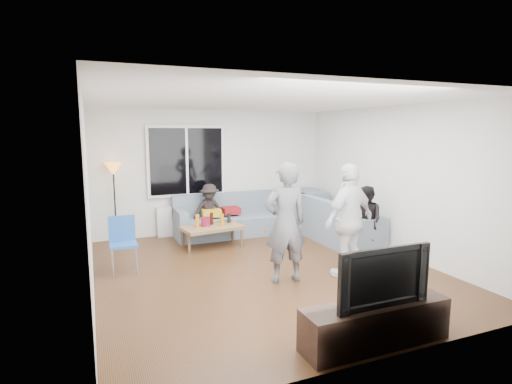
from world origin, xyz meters
name	(u,v)px	position (x,y,z in m)	size (l,w,h in m)	color
floor	(265,271)	(0.00, 0.00, -0.02)	(5.00, 5.50, 0.04)	#56351C
ceiling	(265,100)	(0.00, 0.00, 2.62)	(5.00, 5.50, 0.04)	white
wall_back	(213,172)	(0.00, 2.77, 1.30)	(5.00, 0.04, 2.60)	silver
wall_front	(387,227)	(0.00, -2.77, 1.30)	(5.00, 0.04, 2.60)	silver
wall_left	(87,198)	(-2.52, 0.00, 1.30)	(0.04, 5.50, 2.60)	silver
wall_right	(396,181)	(2.52, 0.00, 1.30)	(0.04, 5.50, 2.60)	silver
window_frame	(186,161)	(-0.60, 2.69, 1.55)	(1.62, 0.06, 1.47)	white
window_glass	(187,161)	(-0.60, 2.65, 1.55)	(1.50, 0.02, 1.35)	black
window_mullion	(187,161)	(-0.60, 2.64, 1.55)	(0.05, 0.03, 1.35)	white
radiator	(188,220)	(-0.60, 2.65, 0.31)	(1.30, 0.12, 0.62)	silver
potted_plant	(212,195)	(-0.09, 2.62, 0.81)	(0.21, 0.17, 0.39)	#2D5F26
vase	(184,202)	(-0.70, 2.62, 0.71)	(0.18, 0.18, 0.18)	white
sofa_back_section	(230,215)	(0.20, 2.27, 0.42)	(2.30, 0.85, 0.85)	slate
sofa_right_section	(338,220)	(2.02, 1.02, 0.42)	(0.85, 2.00, 0.85)	slate
sofa_corner	(303,209)	(1.92, 2.27, 0.42)	(0.85, 0.85, 0.85)	slate
cushion_yellow	(211,213)	(-0.21, 2.25, 0.51)	(0.38, 0.32, 0.14)	gold
cushion_red	(231,210)	(0.24, 2.33, 0.51)	(0.36, 0.30, 0.13)	maroon
coffee_table	(212,236)	(-0.40, 1.55, 0.20)	(1.10, 0.60, 0.40)	#916946
pitcher	(206,222)	(-0.51, 1.60, 0.49)	(0.17, 0.17, 0.17)	maroon
side_chair	(123,245)	(-2.05, 0.72, 0.43)	(0.40, 0.40, 0.86)	#265AA6
floor_lamp	(115,203)	(-2.05, 2.56, 0.78)	(0.32, 0.32, 1.56)	orange
player_left	(285,223)	(0.08, -0.55, 0.87)	(0.63, 0.41, 1.73)	#505156
player_right	(349,221)	(1.04, -0.73, 0.85)	(1.00, 0.41, 1.70)	silver
spectator_right	(367,220)	(2.02, 0.12, 0.60)	(0.59, 0.46, 1.21)	black
spectator_back	(210,210)	(-0.23, 2.30, 0.55)	(0.71, 0.41, 1.10)	black
tv_console	(375,324)	(0.14, -2.50, 0.22)	(1.60, 0.40, 0.44)	#312018
television	(378,274)	(0.14, -2.50, 0.74)	(1.06, 0.14, 0.61)	black
bottle_e	(229,218)	(-0.02, 1.70, 0.50)	(0.07, 0.07, 0.19)	black
bottle_a	(197,221)	(-0.67, 1.61, 0.52)	(0.07, 0.07, 0.23)	orange
bottle_c	(212,219)	(-0.37, 1.68, 0.51)	(0.07, 0.07, 0.23)	#33150B
bottle_d	(222,220)	(-0.22, 1.50, 0.51)	(0.07, 0.07, 0.22)	orange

